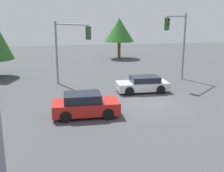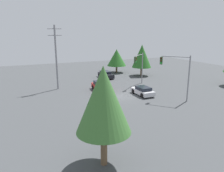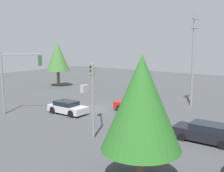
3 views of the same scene
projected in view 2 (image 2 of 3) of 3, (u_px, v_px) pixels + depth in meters
name	position (u px, v px, depth m)	size (l,w,h in m)	color
ground_plane	(122.00, 96.00, 32.57)	(80.00, 80.00, 0.00)	#424447
sedan_silver	(143.00, 91.00, 33.01)	(1.95, 4.18, 1.31)	silver
sedan_red	(101.00, 86.00, 35.67)	(2.05, 4.14, 1.49)	red
sedan_dark	(106.00, 75.00, 45.47)	(1.98, 4.64, 1.40)	black
traffic_signal_main	(139.00, 63.00, 38.47)	(3.40, 2.94, 5.67)	gray
traffic_signal_cross	(177.00, 70.00, 29.69)	(2.86, 3.13, 6.31)	gray
utility_pole_tall	(56.00, 56.00, 35.40)	(2.20, 0.28, 10.42)	gray
electrical_cabinet	(94.00, 117.00, 23.03)	(1.18, 0.64, 1.11)	#9EA0A3
tree_right	(142.00, 56.00, 47.07)	(4.18, 4.18, 6.71)	brown
tree_left	(103.00, 100.00, 14.64)	(3.84, 3.84, 7.18)	brown
tree_behind	(117.00, 58.00, 50.94)	(4.39, 4.39, 5.46)	brown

